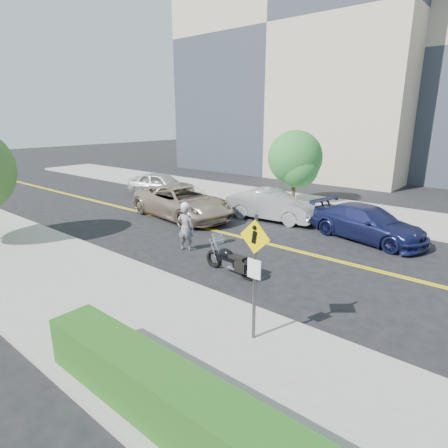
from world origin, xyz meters
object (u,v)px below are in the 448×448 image
at_px(pedestrian_sign, 255,266).
at_px(motorcyclist, 186,226).
at_px(parked_car_white, 161,184).
at_px(suv, 182,202).
at_px(parked_car_blue, 368,223).
at_px(parked_car_silver, 272,205).
at_px(motorcycle, 231,255).

height_order(pedestrian_sign, motorcyclist, pedestrian_sign).
distance_m(pedestrian_sign, parked_car_white, 18.15).
relative_size(suv, parked_car_blue, 1.21).
bearing_deg(parked_car_silver, motorcyclist, 173.01).
xyz_separation_m(pedestrian_sign, suv, (-9.62, 7.04, -1.11)).
height_order(parked_car_silver, parked_car_blue, parked_car_silver).
bearing_deg(motorcycle, parked_car_white, 151.62).
bearing_deg(motorcycle, motorcyclist, 169.75).
height_order(motorcyclist, motorcycle, motorcyclist).
xyz_separation_m(parked_car_white, parked_car_blue, (14.19, -0.64, -0.05)).
relative_size(parked_car_silver, parked_car_blue, 0.93).
xyz_separation_m(motorcycle, suv, (-6.63, 4.15, 0.19)).
bearing_deg(parked_car_blue, motorcyclist, 152.16).
xyz_separation_m(pedestrian_sign, motorcyclist, (-5.85, 3.58, -0.98)).
bearing_deg(suv, motorcyclist, -124.91).
xyz_separation_m(motorcycle, parked_car_blue, (2.23, 6.67, 0.07)).
xyz_separation_m(motorcyclist, parked_car_silver, (0.11, 6.11, -0.20)).
bearing_deg(motorcycle, suv, 151.05).
height_order(pedestrian_sign, suv, pedestrian_sign).
bearing_deg(motorcyclist, suv, -62.60).
xyz_separation_m(motorcyclist, parked_car_blue, (5.09, 5.99, -0.24)).
distance_m(motorcyclist, motorcycle, 2.96).
bearing_deg(pedestrian_sign, parked_car_white, 145.66).
distance_m(parked_car_white, parked_car_silver, 9.23).
relative_size(parked_car_white, parked_car_silver, 0.97).
relative_size(motorcyclist, parked_car_silver, 0.42).
height_order(suv, parked_car_white, suv).
distance_m(parked_car_silver, parked_car_blue, 4.98).
relative_size(pedestrian_sign, parked_car_white, 0.65).
bearing_deg(motorcyclist, parked_car_white, -56.07).
xyz_separation_m(parked_car_white, parked_car_silver, (9.21, -0.53, -0.01)).
height_order(pedestrian_sign, parked_car_silver, pedestrian_sign).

